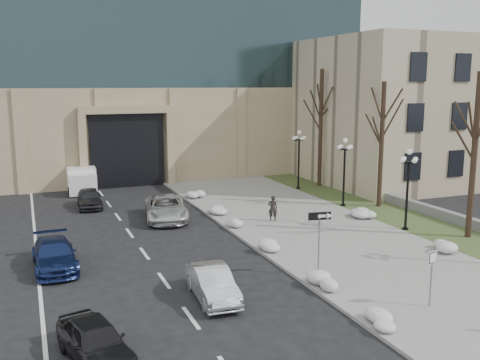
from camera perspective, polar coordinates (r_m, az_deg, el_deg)
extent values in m
cube|color=gray|center=(30.80, 8.43, -5.50)|extent=(9.00, 40.00, 0.12)
cube|color=gray|center=(28.85, 0.65, -6.46)|extent=(0.30, 40.00, 0.14)
cube|color=#374A25|center=(34.47, 17.83, -4.21)|extent=(4.00, 40.00, 0.10)
cube|color=gray|center=(37.14, 18.27, -2.73)|extent=(0.50, 30.00, 0.70)
cube|color=tan|center=(54.54, -11.78, 5.47)|extent=(40.00, 20.00, 8.00)
cube|color=black|center=(45.47, -12.17, 3.26)|extent=(6.00, 2.50, 6.00)
cube|color=tan|center=(43.82, -12.01, 7.34)|extent=(7.50, 0.60, 0.60)
cube|color=tan|center=(43.63, -16.38, 2.78)|extent=(0.60, 0.60, 6.00)
cube|color=tan|center=(44.84, -7.44, 3.31)|extent=(0.60, 0.60, 6.00)
cube|color=#C2B191|center=(51.94, 18.57, 7.13)|extent=(22.00, 18.00, 12.00)
cube|color=black|center=(40.28, 17.88, 1.39)|extent=(1.40, 0.25, 2.00)
cube|color=black|center=(42.94, 21.99, 1.66)|extent=(1.40, 0.25, 2.00)
cube|color=black|center=(39.92, 18.16, 6.36)|extent=(1.40, 0.25, 2.00)
cube|color=black|center=(42.60, 22.31, 6.32)|extent=(1.40, 0.25, 2.00)
cube|color=black|center=(39.86, 18.44, 11.38)|extent=(1.40, 0.25, 2.00)
cube|color=black|center=(42.54, 22.63, 11.02)|extent=(1.40, 0.25, 2.00)
imported|color=black|center=(17.55, -15.21, -16.25)|extent=(2.37, 4.07, 1.30)
imported|color=#B2B5BA|center=(21.38, -2.97, -10.97)|extent=(1.58, 3.95, 1.28)
imported|color=navy|center=(26.05, -19.19, -7.56)|extent=(1.95, 4.56, 1.31)
imported|color=silver|center=(33.58, -7.91, -2.97)|extent=(3.34, 5.65, 1.47)
imported|color=#2E2E33|center=(37.92, -15.76, -1.86)|extent=(1.74, 3.93, 1.31)
imported|color=black|center=(32.51, 3.52, -3.03)|extent=(0.68, 0.58, 1.57)
cube|color=silver|center=(44.88, -16.64, 0.34)|extent=(2.35, 4.93, 1.93)
cube|color=silver|center=(42.04, -16.43, -0.43)|extent=(2.10, 1.64, 1.55)
cylinder|color=black|center=(42.29, -17.72, -1.17)|extent=(0.27, 0.69, 0.68)
cylinder|color=black|center=(42.38, -15.11, -1.01)|extent=(0.27, 0.69, 0.68)
cylinder|color=black|center=(46.38, -17.88, -0.20)|extent=(0.27, 0.69, 0.68)
cylinder|color=black|center=(46.46, -15.50, -0.06)|extent=(0.27, 0.69, 0.68)
cylinder|color=slate|center=(23.80, 8.41, -6.87)|extent=(0.07, 0.07, 2.82)
cube|color=black|center=(23.45, 8.49, -3.83)|extent=(1.02, 0.22, 0.35)
cube|color=white|center=(23.48, 8.88, -3.82)|extent=(0.48, 0.09, 0.13)
cone|color=white|center=(23.58, 9.51, -3.78)|extent=(0.28, 0.32, 0.28)
cylinder|color=slate|center=(21.50, 19.69, -10.10)|extent=(0.06, 0.06, 2.23)
cube|color=white|center=(21.21, 19.84, -7.78)|extent=(0.49, 0.13, 0.49)
cube|color=black|center=(21.19, 19.90, -7.80)|extent=(0.42, 0.09, 0.43)
cube|color=white|center=(21.19, 19.91, -7.80)|extent=(0.36, 0.08, 0.37)
ellipsoid|color=white|center=(19.64, 15.56, -14.41)|extent=(1.10, 1.60, 0.36)
ellipsoid|color=white|center=(22.68, 8.97, -10.72)|extent=(1.10, 1.60, 0.36)
ellipsoid|color=white|center=(26.75, 3.08, -7.31)|extent=(1.10, 1.60, 0.36)
ellipsoid|color=white|center=(31.10, -0.27, -4.78)|extent=(1.10, 1.60, 0.36)
ellipsoid|color=white|center=(34.34, -2.37, -3.34)|extent=(1.10, 1.60, 0.36)
ellipsoid|color=white|center=(38.93, -4.65, -1.73)|extent=(1.10, 1.60, 0.36)
ellipsoid|color=white|center=(28.74, 21.02, -6.75)|extent=(1.10, 1.60, 0.36)
ellipsoid|color=white|center=(34.01, 12.81, -3.72)|extent=(1.10, 1.60, 0.36)
ellipsoid|color=white|center=(34.35, 13.09, -3.59)|extent=(1.10, 1.60, 0.36)
cylinder|color=black|center=(32.28, 17.20, -5.05)|extent=(0.36, 0.36, 0.20)
cylinder|color=black|center=(31.85, 17.38, -1.75)|extent=(0.14, 0.14, 4.00)
cylinder|color=black|center=(31.51, 17.57, 1.81)|extent=(0.10, 0.90, 0.10)
cylinder|color=black|center=(31.51, 17.57, 1.81)|extent=(0.90, 0.10, 0.10)
sphere|color=silver|center=(31.43, 17.63, 2.89)|extent=(0.32, 0.32, 0.32)
sphere|color=silver|center=(31.78, 18.22, 2.12)|extent=(0.28, 0.28, 0.28)
sphere|color=silver|center=(31.21, 16.95, 2.04)|extent=(0.28, 0.28, 0.28)
sphere|color=silver|center=(31.83, 17.08, 2.19)|extent=(0.28, 0.28, 0.28)
sphere|color=silver|center=(31.15, 18.11, 1.97)|extent=(0.28, 0.28, 0.28)
cylinder|color=black|center=(37.37, 10.93, -2.71)|extent=(0.36, 0.36, 0.20)
cylinder|color=black|center=(37.00, 11.03, 0.16)|extent=(0.14, 0.14, 4.00)
cylinder|color=black|center=(36.70, 11.13, 3.24)|extent=(0.10, 0.90, 0.10)
cylinder|color=black|center=(36.70, 11.13, 3.24)|extent=(0.90, 0.10, 0.10)
sphere|color=silver|center=(36.64, 11.17, 4.17)|extent=(0.32, 0.32, 0.32)
sphere|color=silver|center=(36.93, 11.73, 3.49)|extent=(0.28, 0.28, 0.28)
sphere|color=silver|center=(36.44, 10.55, 3.44)|extent=(0.28, 0.28, 0.28)
sphere|color=silver|center=(37.06, 10.76, 3.55)|extent=(0.28, 0.28, 0.28)
sphere|color=silver|center=(36.31, 11.53, 3.39)|extent=(0.28, 0.28, 0.28)
cylinder|color=black|center=(42.84, 6.22, -0.92)|extent=(0.36, 0.36, 0.20)
cylinder|color=black|center=(42.51, 6.27, 1.59)|extent=(0.14, 0.14, 4.00)
cylinder|color=black|center=(42.26, 6.33, 4.27)|extent=(0.10, 0.90, 0.10)
cylinder|color=black|center=(42.26, 6.33, 4.27)|extent=(0.90, 0.10, 0.10)
sphere|color=silver|center=(42.20, 6.34, 5.08)|extent=(0.32, 0.32, 0.32)
sphere|color=silver|center=(42.46, 6.87, 4.49)|extent=(0.28, 0.28, 0.28)
sphere|color=silver|center=(42.03, 5.79, 4.46)|extent=(0.28, 0.28, 0.28)
sphere|color=silver|center=(42.64, 6.04, 4.54)|extent=(0.28, 0.28, 0.28)
sphere|color=silver|center=(41.85, 6.62, 4.42)|extent=(0.28, 0.28, 0.28)
cylinder|color=black|center=(31.11, 23.68, 2.25)|extent=(0.32, 0.32, 9.00)
cylinder|color=black|center=(37.12, 14.85, 3.55)|extent=(0.32, 0.32, 8.50)
cylinder|color=black|center=(43.70, 8.59, 5.41)|extent=(0.32, 0.32, 9.50)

